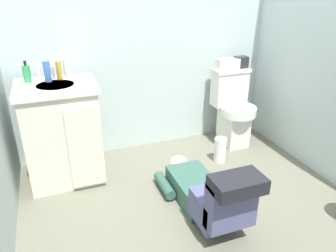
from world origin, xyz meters
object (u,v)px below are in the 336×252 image
(faucet, at_px, (53,73))
(person_plumber, at_px, (206,192))
(toilet, at_px, (233,108))
(paper_towel_roll, at_px, (220,150))
(tissue_box, at_px, (227,64))
(toiletry_bag, at_px, (241,62))
(bottle_clear, at_px, (67,68))
(bottle_white, at_px, (39,73))
(vanity_cabinet, at_px, (63,132))
(bottle_blue, at_px, (47,71))
(bottle_amber, at_px, (59,70))
(soap_dispenser, at_px, (27,74))

(faucet, bearing_deg, person_plumber, -48.11)
(toilet, distance_m, faucet, 1.71)
(toilet, distance_m, paper_towel_roll, 0.50)
(tissue_box, distance_m, toiletry_bag, 0.15)
(toiletry_bag, height_order, bottle_clear, bottle_clear)
(person_plumber, xyz_separation_m, bottle_clear, (-0.77, 0.98, 0.72))
(bottle_white, relative_size, bottle_clear, 0.79)
(bottle_clear, bearing_deg, vanity_cabinet, -126.42)
(tissue_box, height_order, bottle_blue, bottle_blue)
(bottle_blue, xyz_separation_m, bottle_amber, (0.09, 0.04, -0.01))
(bottle_amber, bearing_deg, tissue_box, 2.16)
(bottle_amber, height_order, bottle_clear, bottle_clear)
(faucet, distance_m, bottle_white, 0.10)
(person_plumber, bearing_deg, bottle_white, 134.88)
(vanity_cabinet, relative_size, bottle_clear, 5.35)
(toilet, height_order, bottle_blue, bottle_blue)
(toilet, distance_m, bottle_blue, 1.76)
(toiletry_bag, height_order, bottle_blue, bottle_blue)
(tissue_box, height_order, bottle_clear, bottle_clear)
(faucet, distance_m, bottle_clear, 0.11)
(vanity_cabinet, relative_size, tissue_box, 3.73)
(bottle_white, bearing_deg, vanity_cabinet, -55.20)
(faucet, xyz_separation_m, person_plumber, (0.88, -0.98, -0.69))
(soap_dispenser, distance_m, bottle_amber, 0.24)
(vanity_cabinet, height_order, tissue_box, tissue_box)
(faucet, relative_size, bottle_blue, 0.62)
(tissue_box, xyz_separation_m, toiletry_bag, (0.15, 0.00, 0.01))
(soap_dispenser, height_order, paper_towel_roll, soap_dispenser)
(vanity_cabinet, height_order, paper_towel_roll, vanity_cabinet)
(bottle_white, bearing_deg, paper_towel_roll, -14.74)
(soap_dispenser, distance_m, bottle_white, 0.09)
(toilet, height_order, bottle_white, bottle_white)
(tissue_box, bearing_deg, bottle_amber, -177.84)
(soap_dispenser, relative_size, bottle_amber, 1.14)
(tissue_box, relative_size, paper_towel_roll, 0.94)
(tissue_box, relative_size, soap_dispenser, 1.33)
(faucet, relative_size, bottle_clear, 0.65)
(soap_dispenser, bearing_deg, faucet, 6.01)
(bottle_white, bearing_deg, toilet, -1.92)
(faucet, xyz_separation_m, bottle_blue, (-0.04, -0.06, 0.03))
(toilet, distance_m, person_plumber, 1.21)
(bottle_white, bearing_deg, soap_dispenser, -165.56)
(person_plumber, bearing_deg, soap_dispenser, 138.05)
(bottle_white, xyz_separation_m, bottle_blue, (0.06, -0.06, 0.02))
(bottle_amber, bearing_deg, toiletry_bag, 1.97)
(faucet, distance_m, bottle_blue, 0.08)
(bottle_amber, xyz_separation_m, paper_towel_roll, (1.29, -0.35, -0.78))
(soap_dispenser, bearing_deg, vanity_cabinet, -33.10)
(bottle_blue, bearing_deg, toilet, 0.18)
(soap_dispenser, relative_size, paper_towel_roll, 0.71)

